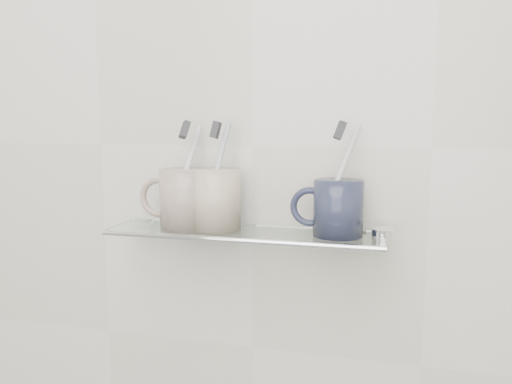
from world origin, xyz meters
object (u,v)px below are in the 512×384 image
(shelf_glass, at_px, (244,233))
(mug_right, at_px, (338,208))
(mug_left, at_px, (186,198))
(mug_center, at_px, (216,199))

(shelf_glass, relative_size, mug_right, 5.17)
(shelf_glass, distance_m, mug_right, 0.18)
(mug_left, height_order, mug_right, mug_left)
(shelf_glass, relative_size, mug_center, 4.54)
(mug_right, bearing_deg, mug_center, 156.66)
(mug_right, bearing_deg, mug_left, 156.66)
(mug_left, height_order, mug_center, mug_center)
(mug_center, distance_m, mug_right, 0.22)
(mug_left, bearing_deg, mug_right, 2.24)
(shelf_glass, distance_m, mug_left, 0.13)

